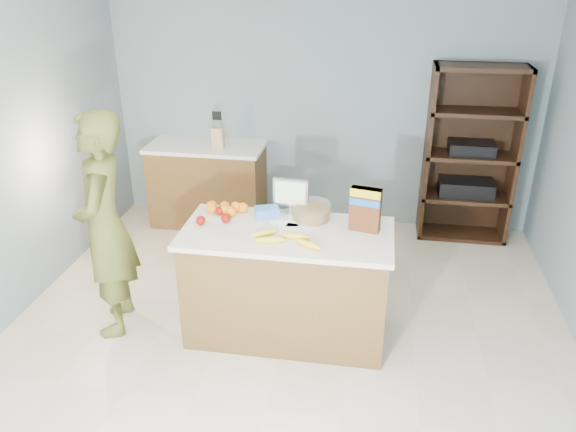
% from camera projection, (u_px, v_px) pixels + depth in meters
% --- Properties ---
extents(floor, '(4.50, 5.00, 0.02)m').
position_uv_depth(floor, '(280.00, 355.00, 4.24)').
color(floor, beige).
rests_on(floor, ground).
extents(walls, '(4.52, 5.02, 2.51)m').
position_uv_depth(walls, '(279.00, 146.00, 3.54)').
color(walls, gray).
rests_on(walls, ground).
extents(counter_peninsula, '(1.56, 0.76, 0.90)m').
position_uv_depth(counter_peninsula, '(287.00, 287.00, 4.33)').
color(counter_peninsula, brown).
rests_on(counter_peninsula, ground).
extents(back_cabinet, '(1.24, 0.62, 0.90)m').
position_uv_depth(back_cabinet, '(208.00, 184.00, 6.19)').
color(back_cabinet, brown).
rests_on(back_cabinet, ground).
extents(shelving_unit, '(0.90, 0.40, 1.80)m').
position_uv_depth(shelving_unit, '(469.00, 157.00, 5.74)').
color(shelving_unit, black).
rests_on(shelving_unit, ground).
extents(person, '(0.59, 0.74, 1.77)m').
position_uv_depth(person, '(105.00, 226.00, 4.23)').
color(person, '#525822').
rests_on(person, ground).
extents(knife_block, '(0.12, 0.10, 0.31)m').
position_uv_depth(knife_block, '(218.00, 137.00, 5.86)').
color(knife_block, tan).
rests_on(knife_block, back_cabinet).
extents(envelopes, '(0.36, 0.21, 0.00)m').
position_uv_depth(envelopes, '(292.00, 226.00, 4.20)').
color(envelopes, white).
rests_on(envelopes, counter_peninsula).
extents(bananas, '(0.55, 0.28, 0.05)m').
position_uv_depth(bananas, '(284.00, 238.00, 3.97)').
color(bananas, yellow).
rests_on(bananas, counter_peninsula).
extents(apples, '(0.25, 0.27, 0.07)m').
position_uv_depth(apples, '(216.00, 217.00, 4.27)').
color(apples, maroon).
rests_on(apples, counter_peninsula).
extents(oranges, '(0.33, 0.18, 0.08)m').
position_uv_depth(oranges, '(226.00, 208.00, 4.40)').
color(oranges, orange).
rests_on(oranges, counter_peninsula).
extents(blue_carton, '(0.21, 0.17, 0.08)m').
position_uv_depth(blue_carton, '(267.00, 212.00, 4.33)').
color(blue_carton, blue).
rests_on(blue_carton, counter_peninsula).
extents(salad_bowl, '(0.30, 0.30, 0.13)m').
position_uv_depth(salad_bowl, '(311.00, 212.00, 4.29)').
color(salad_bowl, '#267219').
rests_on(salad_bowl, counter_peninsula).
extents(tv, '(0.28, 0.12, 0.28)m').
position_uv_depth(tv, '(291.00, 194.00, 4.35)').
color(tv, silver).
rests_on(tv, counter_peninsula).
extents(cereal_box, '(0.23, 0.13, 0.33)m').
position_uv_depth(cereal_box, '(365.00, 206.00, 4.06)').
color(cereal_box, '#592B14').
rests_on(cereal_box, counter_peninsula).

